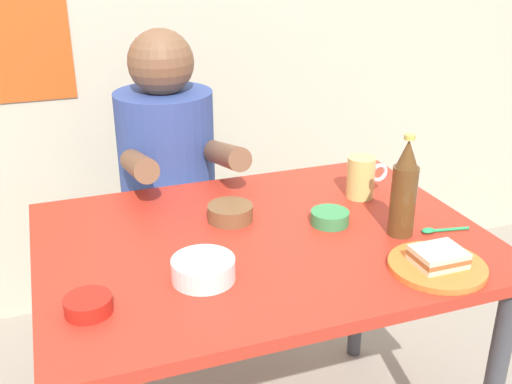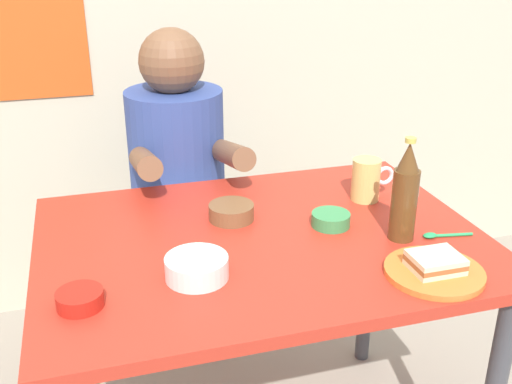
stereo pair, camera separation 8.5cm
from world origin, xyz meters
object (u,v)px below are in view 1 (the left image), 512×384
at_px(dining_table, 263,268).
at_px(beer_mug, 362,177).
at_px(stool, 173,261).
at_px(person_seated, 167,153).
at_px(rice_bowl_white, 203,268).
at_px(plate_orange, 437,266).
at_px(sandwich, 438,257).
at_px(beer_bottle, 404,191).

height_order(dining_table, beer_mug, beer_mug).
relative_size(dining_table, stool, 2.44).
xyz_separation_m(person_seated, rice_bowl_white, (-0.08, -0.77, 0.00)).
relative_size(person_seated, plate_orange, 3.27).
distance_m(dining_table, person_seated, 0.64).
bearing_deg(stool, plate_orange, -65.12).
height_order(stool, person_seated, person_seated).
distance_m(plate_orange, rice_bowl_white, 0.53).
height_order(sandwich, beer_bottle, beer_bottle).
xyz_separation_m(dining_table, plate_orange, (0.31, -0.28, 0.10)).
bearing_deg(plate_orange, dining_table, 137.89).
distance_m(beer_mug, rice_bowl_white, 0.61).
bearing_deg(beer_bottle, dining_table, 162.34).
bearing_deg(person_seated, sandwich, -64.85).
distance_m(beer_bottle, rice_bowl_white, 0.53).
bearing_deg(stool, sandwich, -65.12).
bearing_deg(plate_orange, beer_mug, 85.16).
relative_size(stool, rice_bowl_white, 3.21).
bearing_deg(dining_table, beer_bottle, -17.66).
bearing_deg(rice_bowl_white, stool, 83.89).
distance_m(person_seated, beer_mug, 0.67).
distance_m(dining_table, beer_bottle, 0.41).
height_order(dining_table, plate_orange, plate_orange).
height_order(plate_orange, sandwich, sandwich).
bearing_deg(beer_bottle, plate_orange, -94.89).
relative_size(plate_orange, rice_bowl_white, 1.57).
bearing_deg(stool, person_seated, -90.00).
xyz_separation_m(person_seated, beer_bottle, (0.44, -0.72, 0.09)).
xyz_separation_m(plate_orange, beer_bottle, (0.02, 0.18, 0.11)).
bearing_deg(beer_bottle, sandwich, -94.89).
bearing_deg(sandwich, beer_bottle, 85.11).
distance_m(stool, person_seated, 0.42).
xyz_separation_m(sandwich, rice_bowl_white, (-0.51, 0.14, -0.00)).
xyz_separation_m(stool, beer_bottle, (0.44, -0.73, 0.51)).
relative_size(stool, plate_orange, 2.05).
bearing_deg(rice_bowl_white, sandwich, -15.03).
bearing_deg(beer_bottle, rice_bowl_white, -175.30).
xyz_separation_m(person_seated, beer_mug, (0.46, -0.48, 0.03)).
xyz_separation_m(stool, sandwich, (0.42, -0.91, 0.42)).
height_order(plate_orange, beer_bottle, beer_bottle).
relative_size(sandwich, rice_bowl_white, 0.79).
distance_m(dining_table, plate_orange, 0.44).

